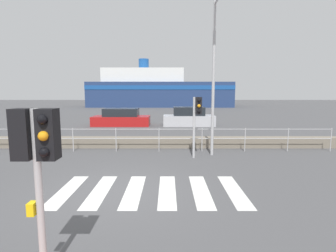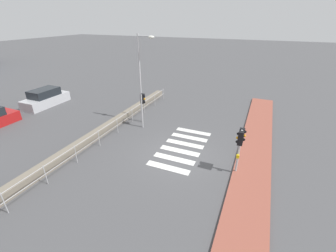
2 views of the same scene
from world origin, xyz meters
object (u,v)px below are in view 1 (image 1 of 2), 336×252
Objects in this scene: ferry_boat at (156,91)px; parked_car_red at (120,118)px; parked_car_silver at (188,118)px; traffic_light_far at (196,113)px; traffic_light_near at (35,149)px; streetlamp at (214,61)px.

parked_car_red is (-1.71, -27.65, -2.28)m from ferry_boat.
parked_car_silver is (5.32, -0.00, 0.05)m from parked_car_red.
ferry_boat is 5.67× the size of parked_car_red.
parked_car_red is at bearing 115.29° from traffic_light_far.
parked_car_red is (-1.92, 17.11, -1.31)m from traffic_light_near.
traffic_light_near is 44.77m from ferry_boat.
ferry_boat reaches higher than parked_car_silver.
streetlamp reaches higher than parked_car_red.
streetlamp is 10.46m from parked_car_silver.
traffic_light_near is at bearing -83.60° from parked_car_red.
traffic_light_far is 0.55× the size of parked_car_red.
ferry_boat reaches higher than traffic_light_far.
ferry_boat is 27.79m from parked_car_red.
parked_car_silver is (0.50, 10.22, -1.17)m from traffic_light_far.
traffic_light_far is 2.19m from streetlamp.
ferry_boat is at bearing 86.46° from parked_car_red.
traffic_light_near reaches higher than parked_car_red.
parked_car_red is 5.32m from parked_car_silver.
traffic_light_near is 17.49m from parked_car_silver.
traffic_light_far is (2.91, 6.90, -0.09)m from traffic_light_near.
parked_car_red is at bearing 119.08° from streetlamp.
ferry_boat reaches higher than parked_car_red.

